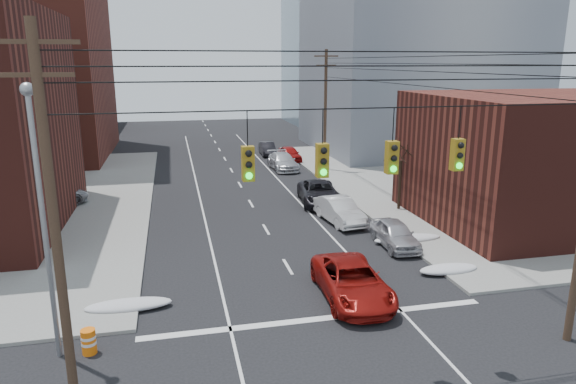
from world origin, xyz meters
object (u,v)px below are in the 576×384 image
parked_car_b (339,210)px  lot_car_a (24,214)px  parked_car_c (319,193)px  lot_car_b (47,196)px  construction_barrel (89,341)px  parked_car_a (395,234)px  parked_car_d (283,161)px  red_pickup (352,281)px  parked_car_f (267,149)px  parked_car_e (290,154)px  lot_car_d (22,186)px

parked_car_b → lot_car_a: (-19.14, 3.18, 0.08)m
parked_car_c → lot_car_b: 19.01m
lot_car_a → parked_car_b: bearing=-93.3°
lot_car_a → construction_barrel: lot_car_a is taller
parked_car_a → lot_car_b: bearing=150.5°
parked_car_d → lot_car_b: size_ratio=0.98×
parked_car_b → parked_car_c: bearing=82.6°
red_pickup → construction_barrel: red_pickup is taller
parked_car_b → parked_car_f: size_ratio=1.13×
red_pickup → construction_barrel: bearing=-166.4°
parked_car_e → lot_car_b: 24.41m
parked_car_d → lot_car_a: 23.58m
parked_car_d → lot_car_a: (-19.14, -13.76, 0.10)m
parked_car_e → red_pickup: bearing=-100.8°
lot_car_d → lot_car_b: bearing=-136.5°
red_pickup → parked_car_f: bearing=87.6°
parked_car_f → construction_barrel: (-13.30, -37.34, -0.23)m
parked_car_c → parked_car_f: parked_car_c is taller
parked_car_a → construction_barrel: parked_car_a is taller
red_pickup → construction_barrel: size_ratio=6.20×
parked_car_d → parked_car_f: parked_car_d is taller
parked_car_f → parked_car_c: bearing=-87.9°
parked_car_f → parked_car_b: bearing=-87.9°
parked_car_e → lot_car_a: lot_car_a is taller
parked_car_a → lot_car_b: size_ratio=0.78×
parked_car_d → construction_barrel: parked_car_d is taller
lot_car_b → lot_car_d: lot_car_b is taller
lot_car_b → lot_car_d: 4.95m
parked_car_b → parked_car_c: (0.00, 4.60, 0.00)m
parked_car_b → lot_car_a: size_ratio=1.09×
lot_car_b → parked_car_f: bearing=-71.7°
parked_car_f → lot_car_a: size_ratio=0.97×
parked_car_e → lot_car_b: (-20.38, -13.44, 0.17)m
red_pickup → parked_car_b: (2.87, 10.39, 0.01)m
parked_car_e → lot_car_a: 27.34m
lot_car_a → parked_car_e: bearing=-43.2°
lot_car_d → construction_barrel: (8.13, -24.19, -0.32)m
parked_car_e → parked_car_f: bearing=109.7°
lot_car_a → lot_car_d: 8.84m
parked_car_a → parked_car_c: 9.59m
parked_car_e → construction_barrel: (-14.90, -33.46, -0.27)m
parked_car_c → parked_car_f: bearing=96.8°
parked_car_a → parked_car_b: bearing=110.1°
parked_car_b → parked_car_e: 21.04m
parked_car_a → parked_car_d: parked_car_d is taller
lot_car_a → lot_car_b: lot_car_b is taller
parked_car_a → construction_barrel: (-14.90, -7.61, -0.26)m
parked_car_e → parked_car_a: bearing=-92.7°
parked_car_b → lot_car_d: bearing=143.9°
parked_car_f → parked_car_a: bearing=-84.8°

